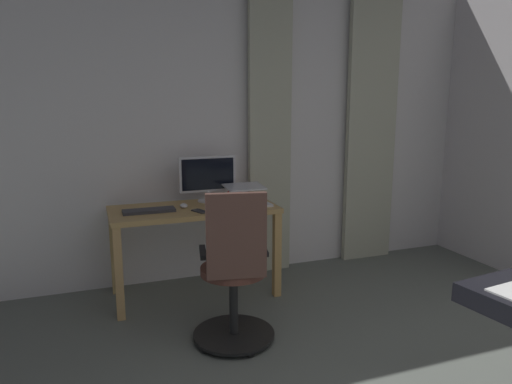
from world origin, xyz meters
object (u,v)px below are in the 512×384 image
object	(u,v)px
mug_coffee	(237,194)
computer_keyboard	(149,211)
cell_phone_by_monitor	(200,211)
computer_monitor	(208,176)
laptop	(247,198)
office_chair	(234,276)
desk	(194,220)
computer_mouse	(184,206)

from	to	relation	value
mug_coffee	computer_keyboard	bearing A→B (deg)	14.72
cell_phone_by_monitor	mug_coffee	size ratio (longest dim) A/B	1.10
computer_monitor	laptop	size ratio (longest dim) A/B	1.34
office_chair	desk	bearing A→B (deg)	104.96
office_chair	laptop	distance (m)	1.00
cell_phone_by_monitor	mug_coffee	distance (m)	0.53
laptop	computer_mouse	distance (m)	0.53
computer_mouse	mug_coffee	xyz separation A→B (m)	(-0.50, -0.15, 0.04)
computer_monitor	computer_mouse	bearing A→B (deg)	35.47
computer_keyboard	computer_mouse	xyz separation A→B (m)	(-0.29, -0.05, 0.01)
computer_monitor	cell_phone_by_monitor	distance (m)	0.45
computer_mouse	computer_monitor	bearing A→B (deg)	-144.53
office_chair	mug_coffee	bearing A→B (deg)	82.63
cell_phone_by_monitor	computer_mouse	bearing A→B (deg)	-86.40
desk	computer_monitor	world-z (taller)	computer_monitor
computer_keyboard	cell_phone_by_monitor	size ratio (longest dim) A/B	2.79
office_chair	laptop	xyz separation A→B (m)	(-0.39, -0.86, 0.33)
office_chair	computer_mouse	xyz separation A→B (m)	(0.14, -0.92, 0.29)
computer_monitor	computer_keyboard	distance (m)	0.62
office_chair	computer_monitor	xyz separation A→B (m)	(-0.11, -1.09, 0.49)
computer_monitor	mug_coffee	world-z (taller)	computer_monitor
computer_keyboard	mug_coffee	world-z (taller)	mug_coffee
desk	laptop	size ratio (longest dim) A/B	3.66
office_chair	laptop	bearing A→B (deg)	76.93
computer_mouse	office_chair	bearing A→B (deg)	98.66
computer_keyboard	cell_phone_by_monitor	world-z (taller)	computer_keyboard
desk	office_chair	distance (m)	0.93
computer_mouse	computer_keyboard	bearing A→B (deg)	10.53
desk	mug_coffee	size ratio (longest dim) A/B	10.23
computer_monitor	laptop	bearing A→B (deg)	139.62
office_chair	mug_coffee	distance (m)	1.17
office_chair	computer_monitor	bearing A→B (deg)	95.50
mug_coffee	computer_monitor	bearing A→B (deg)	-5.63
laptop	mug_coffee	bearing A→B (deg)	-84.32
office_chair	cell_phone_by_monitor	world-z (taller)	office_chair
computer_keyboard	computer_mouse	distance (m)	0.29
desk	computer_monitor	distance (m)	0.41
desk	cell_phone_by_monitor	bearing A→B (deg)	93.61
computer_monitor	computer_mouse	size ratio (longest dim) A/B	4.91
computer_mouse	cell_phone_by_monitor	size ratio (longest dim) A/B	0.69
computer_monitor	desk	bearing A→B (deg)	47.37
desk	computer_mouse	size ratio (longest dim) A/B	13.43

